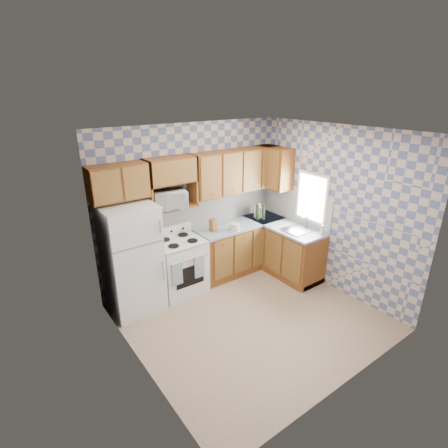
{
  "coord_description": "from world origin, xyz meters",
  "views": [
    {
      "loc": [
        -2.88,
        -3.28,
        3.21
      ],
      "look_at": [
        0.05,
        0.75,
        1.25
      ],
      "focal_mm": 28.0,
      "sensor_mm": 36.0,
      "label": 1
    }
  ],
  "objects": [
    {
      "name": "refrigerator",
      "position": [
        -1.27,
        1.25,
        0.84
      ],
      "size": [
        0.75,
        0.7,
        1.68
      ],
      "primitive_type": "cube",
      "color": "silver",
      "rests_on": "floor"
    },
    {
      "name": "backsplash_right",
      "position": [
        1.69,
        0.8,
        1.2
      ],
      "size": [
        0.02,
        1.6,
        0.56
      ],
      "primitive_type": "cube",
      "color": "white",
      "rests_on": "right_wall"
    },
    {
      "name": "stove_body",
      "position": [
        -0.47,
        1.28,
        0.45
      ],
      "size": [
        0.76,
        0.65,
        0.9
      ],
      "primitive_type": "cube",
      "color": "silver",
      "rests_on": "floor"
    },
    {
      "name": "soap_bottle",
      "position": [
        1.57,
        0.07,
        1.01
      ],
      "size": [
        0.06,
        0.06,
        0.17
      ],
      "primitive_type": "cylinder",
      "color": "beige",
      "rests_on": "countertop_right"
    },
    {
      "name": "floor",
      "position": [
        0.0,
        0.0,
        0.0
      ],
      "size": [
        3.4,
        3.4,
        0.0
      ],
      "primitive_type": "plane",
      "color": "#886F54",
      "rests_on": "ground"
    },
    {
      "name": "upper_cabinets_back",
      "position": [
        0.82,
        1.44,
        1.85
      ],
      "size": [
        1.75,
        0.33,
        0.74
      ],
      "primitive_type": "cube",
      "color": "#603214",
      "rests_on": "back_wall"
    },
    {
      "name": "microwave_shelf",
      "position": [
        -0.47,
        1.44,
        1.44
      ],
      "size": [
        0.8,
        0.33,
        0.03
      ],
      "primitive_type": "cube",
      "color": "#603214",
      "rests_on": "back_wall"
    },
    {
      "name": "upper_cabinets_right",
      "position": [
        1.53,
        1.25,
        1.85
      ],
      "size": [
        0.33,
        0.7,
        0.74
      ],
      "primitive_type": "cube",
      "color": "#603214",
      "rests_on": "right_wall"
    },
    {
      "name": "bottle_1",
      "position": [
        1.28,
        1.2,
        1.05
      ],
      "size": [
        0.06,
        0.06,
        0.26
      ],
      "primitive_type": "cylinder",
      "color": "black",
      "rests_on": "countertop_back"
    },
    {
      "name": "window",
      "position": [
        1.69,
        0.45,
        1.45
      ],
      "size": [
        0.02,
        0.66,
        0.86
      ],
      "primitive_type": "cube",
      "color": "white",
      "rests_on": "right_wall"
    },
    {
      "name": "cooktop",
      "position": [
        -0.47,
        1.28,
        0.91
      ],
      "size": [
        0.76,
        0.65,
        0.02
      ],
      "primitive_type": "cube",
      "color": "silver",
      "rests_on": "stove_body"
    },
    {
      "name": "right_wall",
      "position": [
        1.7,
        0.0,
        1.35
      ],
      "size": [
        0.02,
        3.2,
        2.7
      ],
      "primitive_type": "cube",
      "color": "slate",
      "rests_on": "ground"
    },
    {
      "name": "countertop_right",
      "position": [
        1.4,
        0.8,
        0.9
      ],
      "size": [
        0.63,
        1.6,
        0.04
      ],
      "primitive_type": "cube",
      "color": "gray",
      "rests_on": "base_cabinets_right"
    },
    {
      "name": "backsplash_back",
      "position": [
        0.4,
        1.59,
        1.2
      ],
      "size": [
        2.6,
        0.02,
        0.56
      ],
      "primitive_type": "cube",
      "color": "white",
      "rests_on": "back_wall"
    },
    {
      "name": "base_cabinets_right",
      "position": [
        1.4,
        0.8,
        0.44
      ],
      "size": [
        0.6,
        1.6,
        0.88
      ],
      "primitive_type": "cube",
      "color": "#603214",
      "rests_on": "floor"
    },
    {
      "name": "back_wall",
      "position": [
        0.0,
        1.6,
        1.35
      ],
      "size": [
        3.4,
        0.02,
        2.7
      ],
      "primitive_type": "cube",
      "color": "slate",
      "rests_on": "ground"
    },
    {
      "name": "knife_block",
      "position": [
        0.2,
        1.27,
        1.03
      ],
      "size": [
        0.12,
        0.12,
        0.22
      ],
      "primitive_type": "cube",
      "rotation": [
        0.0,
        0.0,
        0.18
      ],
      "color": "brown",
      "rests_on": "countertop_back"
    },
    {
      "name": "countertop_back",
      "position": [
        0.82,
        1.3,
        0.9
      ],
      "size": [
        1.77,
        0.63,
        0.04
      ],
      "primitive_type": "cube",
      "color": "gray",
      "rests_on": "base_cabinets_back"
    },
    {
      "name": "upper_cabinets_fridge",
      "position": [
        -1.29,
        1.44,
        1.97
      ],
      "size": [
        0.82,
        0.33,
        0.5
      ],
      "primitive_type": "cube",
      "color": "#603214",
      "rests_on": "back_wall"
    },
    {
      "name": "backguard",
      "position": [
        -0.47,
        1.55,
        1.0
      ],
      "size": [
        0.76,
        0.08,
        0.17
      ],
      "primitive_type": "cube",
      "color": "silver",
      "rests_on": "cooktop"
    },
    {
      "name": "sink",
      "position": [
        1.4,
        0.45,
        0.93
      ],
      "size": [
        0.48,
        0.4,
        0.03
      ],
      "primitive_type": "cube",
      "color": "#B7B7BC",
      "rests_on": "countertop_right"
    },
    {
      "name": "base_cabinets_back",
      "position": [
        0.82,
        1.3,
        0.44
      ],
      "size": [
        1.75,
        0.6,
        0.88
      ],
      "primitive_type": "cube",
      "color": "#603214",
      "rests_on": "floor"
    },
    {
      "name": "bottle_2",
      "position": [
        1.33,
        1.3,
        1.04
      ],
      "size": [
        0.06,
        0.06,
        0.24
      ],
      "primitive_type": "cylinder",
      "color": "#5C3413",
      "rests_on": "countertop_back"
    },
    {
      "name": "food_containers",
      "position": [
        0.52,
        1.09,
        0.98
      ],
      "size": [
        0.18,
        0.18,
        0.12
      ],
      "primitive_type": null,
      "color": "beige",
      "rests_on": "countertop_back"
    },
    {
      "name": "bottle_0",
      "position": [
        1.18,
        1.26,
        1.06
      ],
      "size": [
        0.06,
        0.06,
        0.27
      ],
      "primitive_type": "cylinder",
      "color": "black",
      "rests_on": "countertop_back"
    },
    {
      "name": "dish_towel_right",
      "position": [
        -0.3,
        0.93,
        0.54
      ],
      "size": [
        0.18,
        0.02,
        0.37
      ],
      "primitive_type": "cube",
      "color": "navy",
      "rests_on": "stove_body"
    },
    {
      "name": "electric_kettle",
      "position": [
        1.28,
        1.34,
        1.03
      ],
      "size": [
        0.17,
        0.17,
        0.21
      ],
      "primitive_type": "cylinder",
      "color": "silver",
      "rests_on": "countertop_back"
    },
    {
      "name": "dish_towel_left",
      "position": [
        -0.7,
        0.93,
        0.54
      ],
      "size": [
        0.18,
        0.02,
        0.37
      ],
      "primitive_type": "cube",
      "color": "navy",
      "rests_on": "stove_body"
    },
    {
      "name": "microwave",
      "position": [
        -0.53,
        1.38,
        1.59
      ],
      "size": [
        0.57,
        0.45,
        0.28
      ],
      "primitive_type": "imported",
      "rotation": [
        0.0,
        0.0,
        -0.25
      ],
      "color": "silver",
      "rests_on": "microwave_shelf"
    }
  ]
}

